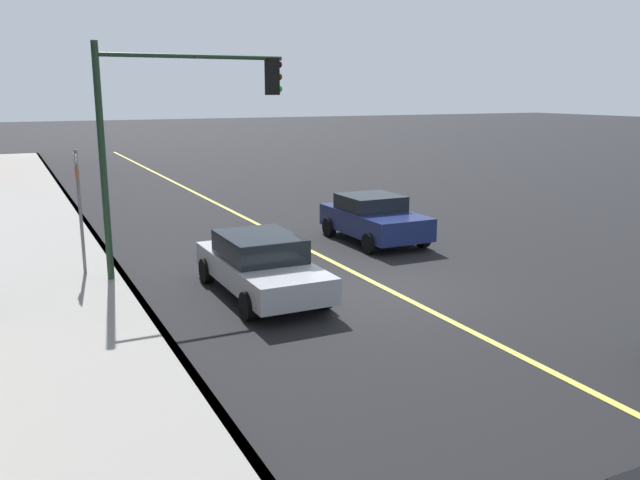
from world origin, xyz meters
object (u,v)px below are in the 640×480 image
traffic_light_mast (177,118)px  street_sign_post (80,205)px  car_navy (374,218)px  car_silver (261,264)px

traffic_light_mast → street_sign_post: 3.16m
car_navy → street_sign_post: street_sign_post is taller
car_navy → car_silver: car_navy is taller
car_silver → street_sign_post: 4.80m
car_silver → traffic_light_mast: bearing=27.5°
car_navy → traffic_light_mast: size_ratio=0.69×
traffic_light_mast → street_sign_post: (0.80, 2.27, -2.05)m
traffic_light_mast → car_silver: bearing=-152.5°
street_sign_post → traffic_light_mast: bearing=-109.4°
car_navy → traffic_light_mast: (-1.30, 6.29, 3.18)m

